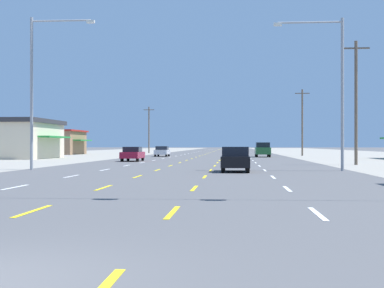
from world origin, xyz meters
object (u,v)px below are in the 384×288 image
Objects in this scene: streetlight_right_row_0 at (335,82)px; sedan_far_left_midfar at (162,151)px; sedan_far_left_near at (133,154)px; hatchback_inner_right_nearest at (235,159)px; streetlight_left_row_0 at (38,81)px; suv_far_right_mid at (263,149)px.

sedan_far_left_midfar is at bearing 111.52° from streetlight_right_row_0.
sedan_far_left_midfar is (0.05, 22.70, 0.00)m from sedan_far_left_near.
hatchback_inner_right_nearest is 0.40× the size of streetlight_right_row_0.
sedan_far_left_midfar is 0.44× the size of streetlight_left_row_0.
sedan_far_left_midfar is 45.42m from streetlight_right_row_0.
hatchback_inner_right_nearest reaches higher than sedan_far_left_near.
streetlight_left_row_0 is at bearing -98.21° from sedan_far_left_near.
hatchback_inner_right_nearest is 0.80× the size of suv_far_right_mid.
sedan_far_left_midfar is (-14.05, 2.19, -0.27)m from suv_far_right_mid.
hatchback_inner_right_nearest is 23.48m from sedan_far_left_near.
hatchback_inner_right_nearest is 14.13m from streetlight_left_row_0.
suv_far_right_mid is 0.50× the size of streetlight_right_row_0.
hatchback_inner_right_nearest is at bearing -76.87° from sedan_far_left_midfar.
streetlight_left_row_0 reaches higher than hatchback_inner_right_nearest.
streetlight_left_row_0 is (-2.84, -42.00, 5.11)m from sedan_far_left_midfar.
suv_far_right_mid is 14.22m from sedan_far_left_midfar.
sedan_far_left_near is 20.17m from streetlight_left_row_0.
streetlight_right_row_0 is at bearing -49.29° from sedan_far_left_near.
hatchback_inner_right_nearest is 0.87× the size of sedan_far_left_midfar.
sedan_far_left_near is 0.44× the size of streetlight_left_row_0.
sedan_far_left_midfar is at bearing 89.88° from sedan_far_left_near.
sedan_far_left_midfar is (-10.22, 43.81, -0.03)m from hatchback_inner_right_nearest.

